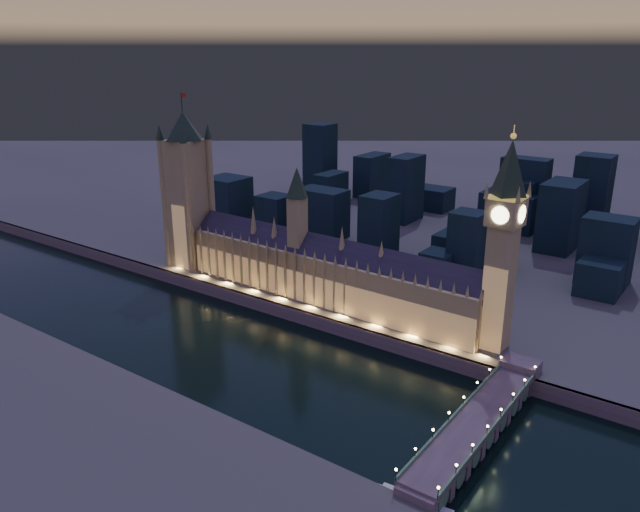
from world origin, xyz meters
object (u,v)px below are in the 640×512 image
Objects in this scene: victoria_tower at (187,182)px; river_boat at (407,503)px; palace_of_westminster at (323,271)px; westminster_bridge at (480,423)px; elizabeth_tower at (504,229)px.

victoria_tower is 3.00× the size of river_boat.
palace_of_westminster is 142.72m from westminster_bridge.
westminster_bridge is 54.86m from river_boat.
river_boat is (121.38, -119.74, -24.81)m from palace_of_westminster.
palace_of_westminster reaches higher than river_boat.
elizabeth_tower reaches higher than palace_of_westminster.
victoria_tower is 253.68m from westminster_bridge.
elizabeth_tower is 0.98× the size of westminster_bridge.
victoria_tower is 218.04m from elizabeth_tower.
palace_of_westminster reaches higher than westminster_bridge.
elizabeth_tower is (218.00, 0.00, 4.28)m from victoria_tower.
westminster_bridge is (125.31, -65.19, -20.38)m from palace_of_westminster.
palace_of_westminster is 119.09m from victoria_tower.
palace_of_westminster is at bearing 135.39° from river_boat.
victoria_tower is 1.03× the size of westminster_bridge.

